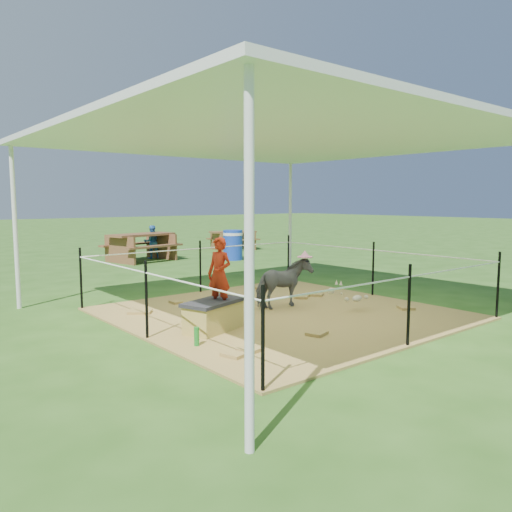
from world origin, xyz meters
TOP-DOWN VIEW (x-y plane):
  - ground at (0.00, 0.00)m, footprint 90.00×90.00m
  - hay_patch at (0.00, 0.00)m, footprint 4.60×4.60m
  - canopy_tent at (0.00, 0.00)m, footprint 6.30×6.30m
  - rope_fence at (0.00, -0.00)m, footprint 4.54×4.54m
  - straw_bale at (-1.41, -0.24)m, footprint 0.89×0.63m
  - dark_cloth at (-1.41, -0.24)m, footprint 0.96×0.69m
  - woman at (-1.31, -0.24)m, footprint 0.33×0.41m
  - green_bottle at (-1.96, -0.69)m, footprint 0.08×0.08m
  - pony at (0.25, 0.21)m, footprint 0.96×0.47m
  - pink_hat at (0.25, 0.21)m, footprint 0.25×0.25m
  - foal at (1.00, -0.67)m, footprint 0.90×0.69m
  - trash_barrel at (3.67, 6.16)m, footprint 0.72×0.72m
  - picnic_table_near at (1.45, 7.60)m, footprint 2.15×1.74m
  - picnic_table_far at (5.51, 8.64)m, footprint 1.80×1.46m
  - distant_person at (1.99, 8.01)m, footprint 0.57×0.50m

SIDE VIEW (x-z plane):
  - ground at x=0.00m, z-range 0.00..0.00m
  - hay_patch at x=0.00m, z-range 0.00..0.03m
  - green_bottle at x=-1.96m, z-range 0.03..0.25m
  - straw_bale at x=-1.41m, z-range 0.03..0.39m
  - foal at x=1.00m, z-range 0.03..0.47m
  - picnic_table_far at x=5.51m, z-range 0.00..0.66m
  - picnic_table_near at x=1.45m, z-range 0.00..0.80m
  - dark_cloth at x=-1.41m, z-range 0.39..0.43m
  - pony at x=0.25m, z-range 0.03..0.82m
  - trash_barrel at x=3.67m, z-range 0.00..0.88m
  - distant_person at x=1.99m, z-range 0.00..1.00m
  - rope_fence at x=0.00m, z-range 0.14..1.14m
  - woman at x=-1.31m, z-range 0.39..1.36m
  - pink_hat at x=0.25m, z-range 0.82..0.94m
  - canopy_tent at x=0.00m, z-range 1.24..4.14m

